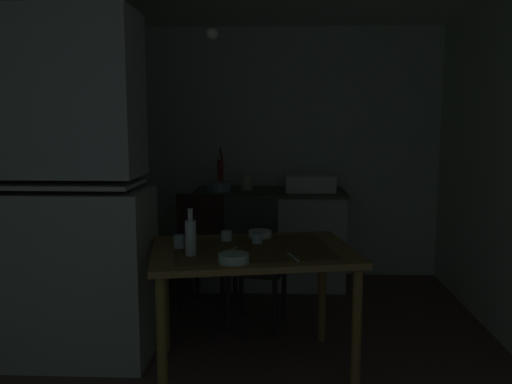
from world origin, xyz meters
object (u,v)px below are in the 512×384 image
at_px(hand_pump, 220,172).
at_px(dining_table, 252,264).
at_px(glass_bottle, 191,236).
at_px(mixing_bowl_counter, 219,187).
at_px(hutch_cabinet, 63,201).
at_px(chair_far_side, 254,261).
at_px(chair_by_counter, 206,248).
at_px(mug_dark, 179,241).
at_px(serving_bowl_wide, 260,234).
at_px(sink_basin, 310,183).

relative_size(hand_pump, dining_table, 0.30).
bearing_deg(glass_bottle, mixing_bowl_counter, 91.47).
distance_m(dining_table, glass_bottle, 0.43).
height_order(hutch_cabinet, dining_table, hutch_cabinet).
bearing_deg(chair_far_side, mixing_bowl_counter, 109.54).
distance_m(mixing_bowl_counter, glass_bottle, 1.86).
bearing_deg(mixing_bowl_counter, chair_by_counter, -93.07).
distance_m(dining_table, mug_dark, 0.46).
relative_size(hutch_cabinet, chair_far_side, 2.20).
xyz_separation_m(hand_pump, chair_far_side, (0.36, -1.14, -0.53)).
relative_size(hutch_cabinet, glass_bottle, 8.07).
height_order(mixing_bowl_counter, mug_dark, mixing_bowl_counter).
xyz_separation_m(serving_bowl_wide, glass_bottle, (-0.37, -0.49, 0.09)).
distance_m(chair_by_counter, glass_bottle, 1.26).
height_order(chair_far_side, mug_dark, chair_far_side).
bearing_deg(serving_bowl_wide, mixing_bowl_counter, 107.09).
bearing_deg(dining_table, mixing_bowl_counter, 102.95).
bearing_deg(hand_pump, hutch_cabinet, -116.05).
bearing_deg(hutch_cabinet, mixing_bowl_counter, 62.75).
bearing_deg(chair_by_counter, glass_bottle, -86.05).
relative_size(hand_pump, serving_bowl_wide, 2.59).
xyz_separation_m(chair_by_counter, glass_bottle, (0.08, -1.20, 0.36)).
distance_m(hutch_cabinet, hand_pump, 1.83).
height_order(dining_table, glass_bottle, glass_bottle).
height_order(dining_table, mug_dark, mug_dark).
bearing_deg(mug_dark, serving_bowl_wide, 33.88).
bearing_deg(hand_pump, mixing_bowl_counter, -93.61).
distance_m(dining_table, serving_bowl_wide, 0.34).
bearing_deg(serving_bowl_wide, hand_pump, 105.82).
xyz_separation_m(hutch_cabinet, chair_by_counter, (0.76, 0.90, -0.51)).
height_order(mixing_bowl_counter, dining_table, mixing_bowl_counter).
bearing_deg(hutch_cabinet, chair_by_counter, 49.55).
distance_m(dining_table, chair_by_counter, 1.12).
relative_size(sink_basin, hand_pump, 1.13).
height_order(hand_pump, serving_bowl_wide, hand_pump).
bearing_deg(chair_by_counter, hand_pump, 86.86).
xyz_separation_m(hutch_cabinet, mug_dark, (0.75, -0.13, -0.22)).
xyz_separation_m(dining_table, chair_by_counter, (-0.42, 1.03, -0.16)).
bearing_deg(serving_bowl_wide, glass_bottle, -127.48).
height_order(hutch_cabinet, mixing_bowl_counter, hutch_cabinet).
xyz_separation_m(mixing_bowl_counter, mug_dark, (-0.05, -1.69, -0.11)).
distance_m(hutch_cabinet, mug_dark, 0.79).
bearing_deg(mixing_bowl_counter, chair_far_side, -70.46).
xyz_separation_m(hand_pump, glass_bottle, (0.04, -1.95, -0.17)).
bearing_deg(sink_basin, mug_dark, -116.80).
bearing_deg(glass_bottle, dining_table, 26.55).
height_order(chair_far_side, serving_bowl_wide, chair_far_side).
xyz_separation_m(sink_basin, dining_table, (-0.44, -1.74, -0.28)).
distance_m(hand_pump, glass_bottle, 1.96).
xyz_separation_m(hutch_cabinet, serving_bowl_wide, (1.22, 0.18, -0.23)).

